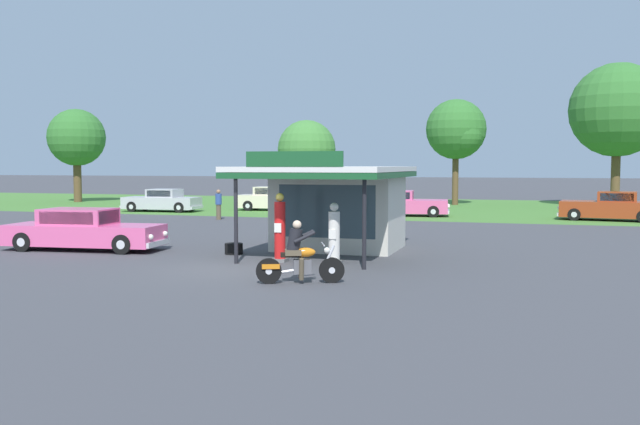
% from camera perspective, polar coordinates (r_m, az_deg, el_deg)
% --- Properties ---
extents(ground_plane, '(300.00, 300.00, 0.00)m').
position_cam_1_polar(ground_plane, '(19.75, -7.04, -4.63)').
color(ground_plane, '#424247').
extents(grass_verge_strip, '(120.00, 24.00, 0.01)m').
position_cam_1_polar(grass_verge_strip, '(48.55, 7.69, 0.46)').
color(grass_verge_strip, '#477A33').
rests_on(grass_verge_strip, ground).
extents(service_station_kiosk, '(4.84, 6.64, 3.34)m').
position_cam_1_polar(service_station_kiosk, '(23.62, 1.37, 0.92)').
color(service_station_kiosk, beige).
rests_on(service_station_kiosk, ground).
extents(gas_pump_nearside, '(0.44, 0.44, 2.10)m').
position_cam_1_polar(gas_pump_nearside, '(20.86, -3.37, -1.48)').
color(gas_pump_nearside, slate).
rests_on(gas_pump_nearside, ground).
extents(gas_pump_offside, '(0.44, 0.44, 1.84)m').
position_cam_1_polar(gas_pump_offside, '(20.33, 1.19, -1.98)').
color(gas_pump_offside, slate).
rests_on(gas_pump_offside, ground).
extents(motorcycle_with_rider, '(2.09, 1.01, 1.58)m').
position_cam_1_polar(motorcycle_with_rider, '(17.03, -1.78, -3.76)').
color(motorcycle_with_rider, black).
rests_on(motorcycle_with_rider, ground).
extents(featured_classic_sedan, '(5.74, 2.33, 1.44)m').
position_cam_1_polar(featured_classic_sedan, '(25.10, -19.13, -1.46)').
color(featured_classic_sedan, '#E55993').
rests_on(featured_classic_sedan, ground).
extents(parked_car_back_row_centre_right, '(5.28, 2.55, 1.55)m').
position_cam_1_polar(parked_car_back_row_centre_right, '(39.43, 23.06, 0.40)').
color(parked_car_back_row_centre_right, '#993819').
rests_on(parked_car_back_row_centre_right, ground).
extents(parked_car_back_row_far_right, '(5.39, 2.48, 1.47)m').
position_cam_1_polar(parked_car_back_row_far_right, '(39.99, 6.90, 0.68)').
color(parked_car_back_row_far_right, '#E55993').
rests_on(parked_car_back_row_far_right, ground).
extents(parked_car_second_row_spare, '(5.42, 2.21, 1.54)m').
position_cam_1_polar(parked_car_second_row_spare, '(44.57, -3.66, 1.08)').
color(parked_car_second_row_spare, beige).
rests_on(parked_car_second_row_spare, ground).
extents(parked_car_back_row_centre, '(5.06, 2.18, 1.43)m').
position_cam_1_polar(parked_car_back_row_centre, '(44.59, -13.03, 0.92)').
color(parked_car_back_row_centre, '#B7B7BC').
rests_on(parked_car_back_row_centre, ground).
extents(bystander_leaning_by_kiosk, '(0.34, 0.34, 1.63)m').
position_cam_1_polar(bystander_leaning_by_kiosk, '(37.38, -8.46, 0.72)').
color(bystander_leaning_by_kiosk, brown).
rests_on(bystander_leaning_by_kiosk, ground).
extents(tree_oak_right, '(4.43, 4.43, 7.81)m').
position_cam_1_polar(tree_oak_right, '(51.63, 11.38, 6.70)').
color(tree_oak_right, brown).
rests_on(tree_oak_right, ground).
extents(tree_oak_far_right, '(4.44, 4.44, 6.39)m').
position_cam_1_polar(tree_oak_far_right, '(52.46, -1.19, 5.22)').
color(tree_oak_far_right, brown).
rests_on(tree_oak_far_right, ground).
extents(tree_oak_far_left, '(6.54, 6.54, 10.07)m').
position_cam_1_polar(tree_oak_far_left, '(52.40, 23.56, 7.83)').
color(tree_oak_far_left, brown).
rests_on(tree_oak_far_left, ground).
extents(tree_oak_left, '(4.53, 4.53, 7.42)m').
position_cam_1_polar(tree_oak_left, '(58.11, -19.65, 5.87)').
color(tree_oak_left, brown).
rests_on(tree_oak_left, ground).
extents(spare_tire_stack, '(0.60, 0.60, 0.36)m').
position_cam_1_polar(spare_tire_stack, '(22.83, -7.20, -3.01)').
color(spare_tire_stack, black).
rests_on(spare_tire_stack, ground).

